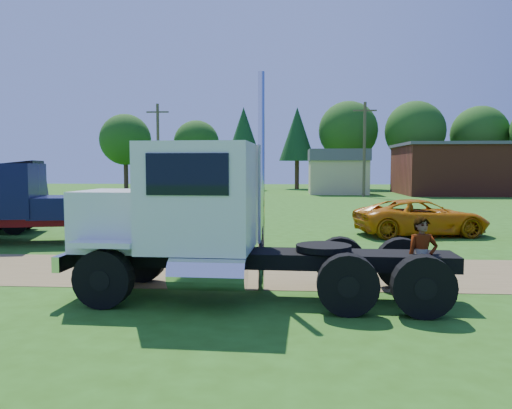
# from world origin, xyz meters

# --- Properties ---
(ground) EXTENTS (140.00, 140.00, 0.00)m
(ground) POSITION_xyz_m (0.00, 0.00, 0.00)
(ground) COLOR #2A5913
(ground) RESTS_ON ground
(dirt_track) EXTENTS (120.00, 4.20, 0.01)m
(dirt_track) POSITION_xyz_m (0.00, 0.00, 0.01)
(dirt_track) COLOR brown
(dirt_track) RESTS_ON ground
(white_semi_tractor) EXTENTS (8.31, 3.11, 4.97)m
(white_semi_tractor) POSITION_xyz_m (-2.97, -2.64, 1.70)
(white_semi_tractor) COLOR black
(white_semi_tractor) RESTS_ON ground
(navy_truck) EXTENTS (6.99, 3.63, 2.97)m
(navy_truck) POSITION_xyz_m (-10.89, 4.59, 1.52)
(navy_truck) COLOR maroon
(navy_truck) RESTS_ON ground
(orange_pickup) EXTENTS (5.77, 3.43, 1.50)m
(orange_pickup) POSITION_xyz_m (4.32, 7.63, 0.75)
(orange_pickup) COLOR #C56C09
(orange_pickup) RESTS_ON ground
(spectator_a) EXTENTS (0.70, 0.50, 1.80)m
(spectator_a) POSITION_xyz_m (1.64, -2.82, 0.90)
(spectator_a) COLOR #999999
(spectator_a) RESTS_ON ground
(spectator_b) EXTENTS (0.91, 0.82, 1.54)m
(spectator_b) POSITION_xyz_m (-2.90, 9.01, 0.77)
(spectator_b) COLOR #999999
(spectator_b) RESTS_ON ground
(brick_building) EXTENTS (15.40, 10.40, 5.30)m
(brick_building) POSITION_xyz_m (18.00, 40.00, 2.66)
(brick_building) COLOR brown
(brick_building) RESTS_ON ground
(tan_shed) EXTENTS (6.20, 5.40, 4.70)m
(tan_shed) POSITION_xyz_m (4.00, 40.00, 2.42)
(tan_shed) COLOR tan
(tan_shed) RESTS_ON ground
(utility_poles) EXTENTS (42.20, 0.28, 9.00)m
(utility_poles) POSITION_xyz_m (6.00, 35.00, 4.71)
(utility_poles) COLOR #4D422B
(utility_poles) RESTS_ON ground
(tree_row) EXTENTS (56.34, 14.26, 11.36)m
(tree_row) POSITION_xyz_m (7.12, 50.25, 6.95)
(tree_row) COLOR #332315
(tree_row) RESTS_ON ground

